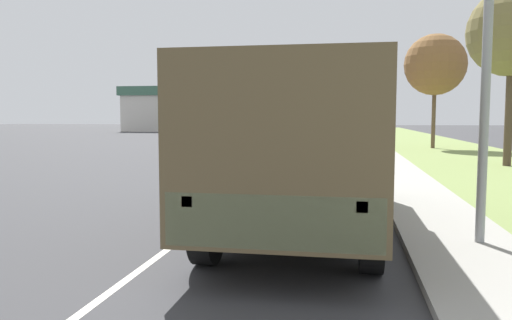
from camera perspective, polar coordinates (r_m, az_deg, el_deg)
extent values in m
plane|color=#38383A|center=(38.09, 6.26, 1.85)|extent=(180.00, 180.00, 0.00)
cube|color=silver|center=(38.09, 6.26, 1.85)|extent=(0.12, 120.00, 0.00)
cube|color=#9E9B93|center=(38.03, 13.04, 1.84)|extent=(1.80, 120.00, 0.12)
cube|color=olive|center=(38.49, 19.60, 1.64)|extent=(7.00, 120.00, 0.02)
cube|color=#606647|center=(11.88, 6.58, 2.66)|extent=(2.53, 2.16, 2.03)
cube|color=brown|center=(8.03, 4.76, 2.31)|extent=(2.53, 5.56, 2.23)
cube|color=#606647|center=(5.43, 1.87, -7.08)|extent=(2.40, 0.10, 0.60)
cube|color=red|center=(5.59, -7.84, -4.69)|extent=(0.12, 0.06, 0.12)
cube|color=red|center=(5.32, 12.03, -5.25)|extent=(0.12, 0.06, 0.12)
cylinder|color=black|center=(11.98, 1.17, -2.28)|extent=(0.30, 1.08, 1.08)
cylinder|color=black|center=(11.84, 11.88, -2.47)|extent=(0.30, 1.08, 1.08)
cylinder|color=black|center=(7.02, -5.59, -7.47)|extent=(0.30, 1.08, 1.08)
cylinder|color=black|center=(6.77, 13.02, -8.05)|extent=(0.30, 1.08, 1.08)
cylinder|color=black|center=(8.61, -2.53, -5.14)|extent=(0.30, 1.08, 1.08)
cylinder|color=black|center=(8.40, 12.50, -5.50)|extent=(0.30, 1.08, 1.08)
cube|color=maroon|center=(24.28, -0.45, 1.44)|extent=(1.89, 3.94, 0.76)
cube|color=black|center=(24.32, -0.41, 3.25)|extent=(1.66, 1.77, 0.77)
cylinder|color=black|center=(25.70, -1.77, 1.10)|extent=(0.20, 0.64, 0.64)
cylinder|color=black|center=(25.40, 1.96, 1.06)|extent=(0.20, 0.64, 0.64)
cylinder|color=black|center=(23.24, -3.08, 0.69)|extent=(0.20, 0.64, 0.64)
cylinder|color=black|center=(22.91, 1.04, 0.63)|extent=(0.20, 0.64, 0.64)
cube|color=maroon|center=(34.95, 8.94, 2.37)|extent=(1.93, 4.48, 0.65)
cube|color=black|center=(35.01, 8.96, 3.46)|extent=(1.70, 2.02, 0.68)
cylinder|color=black|center=(36.42, 7.64, 2.20)|extent=(0.20, 0.64, 0.64)
cylinder|color=black|center=(36.38, 10.35, 2.16)|extent=(0.20, 0.64, 0.64)
cylinder|color=black|center=(33.56, 7.40, 1.97)|extent=(0.20, 0.64, 0.64)
cylinder|color=black|center=(33.51, 10.35, 1.93)|extent=(0.20, 0.64, 0.64)
cylinder|color=gray|center=(8.48, 25.06, 15.72)|extent=(0.14, 0.14, 7.16)
cylinder|color=#4C3D2D|center=(23.10, 26.95, 4.95)|extent=(0.32, 0.32, 4.48)
cylinder|color=brown|center=(34.32, 19.64, 4.87)|extent=(0.25, 0.25, 4.29)
sphere|color=brown|center=(34.48, 19.80, 10.22)|extent=(3.91, 3.91, 3.91)
cube|color=beige|center=(73.31, -6.50, 5.27)|extent=(18.95, 11.90, 4.96)
cube|color=#3D6651|center=(73.39, -6.52, 7.69)|extent=(19.71, 12.38, 1.24)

